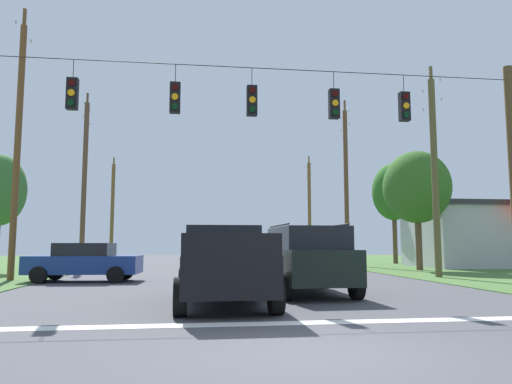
# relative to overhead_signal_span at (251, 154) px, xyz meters

# --- Properties ---
(ground_plane) EXTENTS (120.00, 120.00, 0.00)m
(ground_plane) POSITION_rel_overhead_signal_span_xyz_m (0.01, -7.78, -4.23)
(ground_plane) COLOR #47474C
(stop_bar_stripe) EXTENTS (14.39, 0.45, 0.01)m
(stop_bar_stripe) POSITION_rel_overhead_signal_span_xyz_m (0.01, -5.28, -4.23)
(stop_bar_stripe) COLOR white
(stop_bar_stripe) RESTS_ON ground
(lane_dash_0) EXTENTS (2.50, 0.15, 0.01)m
(lane_dash_0) POSITION_rel_overhead_signal_span_xyz_m (0.01, 0.72, -4.23)
(lane_dash_0) COLOR white
(lane_dash_0) RESTS_ON ground
(lane_dash_1) EXTENTS (2.50, 0.15, 0.01)m
(lane_dash_1) POSITION_rel_overhead_signal_span_xyz_m (0.01, 6.95, -4.23)
(lane_dash_1) COLOR white
(lane_dash_1) RESTS_ON ground
(lane_dash_2) EXTENTS (2.50, 0.15, 0.01)m
(lane_dash_2) POSITION_rel_overhead_signal_span_xyz_m (0.01, 14.07, -4.23)
(lane_dash_2) COLOR white
(lane_dash_2) RESTS_ON ground
(lane_dash_3) EXTENTS (2.50, 0.15, 0.01)m
(lane_dash_3) POSITION_rel_overhead_signal_span_xyz_m (0.01, 23.47, -4.23)
(lane_dash_3) COLOR white
(lane_dash_3) RESTS_ON ground
(overhead_signal_span) EXTENTS (17.74, 0.31, 7.43)m
(overhead_signal_span) POSITION_rel_overhead_signal_span_xyz_m (0.00, 0.00, 0.00)
(overhead_signal_span) COLOR brown
(overhead_signal_span) RESTS_ON ground
(pickup_truck) EXTENTS (2.29, 5.40, 1.95)m
(pickup_truck) POSITION_rel_overhead_signal_span_xyz_m (-0.98, -2.28, -3.26)
(pickup_truck) COLOR black
(pickup_truck) RESTS_ON ground
(suv_black) EXTENTS (2.30, 4.84, 2.05)m
(suv_black) POSITION_rel_overhead_signal_span_xyz_m (1.64, -0.19, -3.17)
(suv_black) COLOR black
(suv_black) RESTS_ON ground
(distant_car_crossing_white) EXTENTS (2.08, 4.33, 1.52)m
(distant_car_crossing_white) POSITION_rel_overhead_signal_span_xyz_m (5.86, 15.75, -3.44)
(distant_car_crossing_white) COLOR silver
(distant_car_crossing_white) RESTS_ON ground
(distant_car_oncoming) EXTENTS (4.41, 2.25, 1.52)m
(distant_car_oncoming) POSITION_rel_overhead_signal_span_xyz_m (-5.99, 5.47, -3.44)
(distant_car_oncoming) COLOR navy
(distant_car_oncoming) RESTS_ON ground
(utility_pole_mid_right) EXTENTS (0.30, 1.77, 9.64)m
(utility_pole_mid_right) POSITION_rel_overhead_signal_span_xyz_m (9.03, 5.74, 0.54)
(utility_pole_mid_right) COLOR brown
(utility_pole_mid_right) RESTS_ON ground
(utility_pole_far_right) EXTENTS (0.31, 1.94, 11.54)m
(utility_pole_far_right) POSITION_rel_overhead_signal_span_xyz_m (8.70, 17.33, 1.46)
(utility_pole_far_right) COLOR brown
(utility_pole_far_right) RESTS_ON ground
(utility_pole_near_left) EXTENTS (0.32, 2.00, 9.85)m
(utility_pole_near_left) POSITION_rel_overhead_signal_span_xyz_m (9.14, 29.79, 0.63)
(utility_pole_near_left) COLOR brown
(utility_pole_near_left) RESTS_ON ground
(utility_pole_far_left) EXTENTS (0.26, 1.91, 11.48)m
(utility_pole_far_left) POSITION_rel_overhead_signal_span_xyz_m (-9.01, 6.22, 1.36)
(utility_pole_far_left) COLOR brown
(utility_pole_far_left) RESTS_ON ground
(utility_pole_distant_right) EXTENTS (0.32, 1.98, 11.50)m
(utility_pole_distant_right) POSITION_rel_overhead_signal_span_xyz_m (-8.87, 17.82, 1.46)
(utility_pole_distant_right) COLOR brown
(utility_pole_distant_right) RESTS_ON ground
(utility_pole_distant_left) EXTENTS (0.33, 1.73, 9.42)m
(utility_pole_distant_left) POSITION_rel_overhead_signal_span_xyz_m (-9.14, 30.57, 0.29)
(utility_pole_distant_left) COLOR brown
(utility_pole_distant_left) RESTS_ON ground
(tree_roadside_right) EXTENTS (3.78, 3.78, 6.75)m
(tree_roadside_right) POSITION_rel_overhead_signal_span_xyz_m (10.83, 11.21, 0.45)
(tree_roadside_right) COLOR brown
(tree_roadside_right) RESTS_ON ground
(tree_roadside_far_right) EXTENTS (3.20, 3.20, 7.53)m
(tree_roadside_far_right) POSITION_rel_overhead_signal_span_xyz_m (13.21, 19.84, 1.12)
(tree_roadside_far_right) COLOR brown
(tree_roadside_far_right) RESTS_ON ground
(tree_roadside_left) EXTENTS (2.68, 2.68, 6.25)m
(tree_roadside_left) POSITION_rel_overhead_signal_span_xyz_m (-11.99, 12.43, 0.09)
(tree_roadside_left) COLOR brown
(tree_roadside_left) RESTS_ON ground
(roadside_store) EXTENTS (10.18, 6.99, 4.37)m
(roadside_store) POSITION_rel_overhead_signal_span_xyz_m (17.47, 14.47, -2.17)
(roadside_store) COLOR #B2B2B7
(roadside_store) RESTS_ON ground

